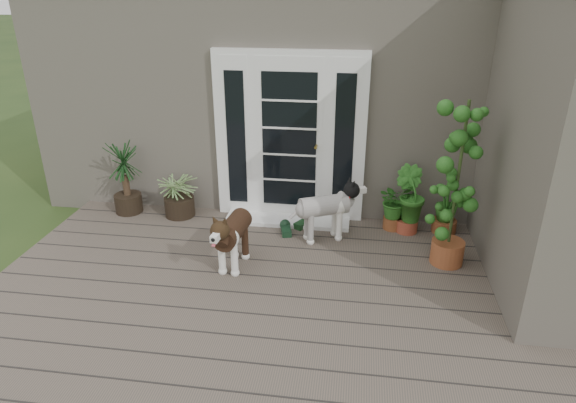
# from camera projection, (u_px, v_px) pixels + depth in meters

# --- Properties ---
(deck) EXTENTS (6.20, 4.60, 0.12)m
(deck) POSITION_uv_depth(u_px,v_px,m) (278.00, 321.00, 4.77)
(deck) COLOR #6B5B4C
(deck) RESTS_ON ground
(house_main) EXTENTS (7.40, 4.00, 3.10)m
(house_main) POSITION_uv_depth(u_px,v_px,m) (320.00, 80.00, 8.00)
(house_main) COLOR #665E54
(house_main) RESTS_ON ground
(door_unit) EXTENTS (1.90, 0.14, 2.15)m
(door_unit) POSITION_uv_depth(u_px,v_px,m) (290.00, 138.00, 6.32)
(door_unit) COLOR white
(door_unit) RESTS_ON deck
(door_step) EXTENTS (1.60, 0.40, 0.05)m
(door_step) POSITION_uv_depth(u_px,v_px,m) (288.00, 220.00, 6.57)
(door_step) COLOR white
(door_step) RESTS_ON deck
(brindle_dog) EXTENTS (0.42, 0.82, 0.66)m
(brindle_dog) POSITION_uv_depth(u_px,v_px,m) (233.00, 239.00, 5.44)
(brindle_dog) COLOR #3C2415
(brindle_dog) RESTS_ON deck
(white_dog) EXTENTS (0.85, 0.63, 0.65)m
(white_dog) POSITION_uv_depth(u_px,v_px,m) (324.00, 215.00, 6.01)
(white_dog) COLOR silver
(white_dog) RESTS_ON deck
(spider_plant) EXTENTS (0.83, 0.83, 0.70)m
(spider_plant) POSITION_uv_depth(u_px,v_px,m) (178.00, 191.00, 6.62)
(spider_plant) COLOR #799B5F
(spider_plant) RESTS_ON deck
(yucca) EXTENTS (0.83, 0.83, 0.99)m
(yucca) POSITION_uv_depth(u_px,v_px,m) (125.00, 178.00, 6.66)
(yucca) COLOR black
(yucca) RESTS_ON deck
(herb_a) EXTENTS (0.58, 0.58, 0.53)m
(herb_a) POSITION_uv_depth(u_px,v_px,m) (394.00, 209.00, 6.30)
(herb_a) COLOR #1C5C1A
(herb_a) RESTS_ON deck
(herb_b) EXTENTS (0.59, 0.59, 0.63)m
(herb_b) POSITION_uv_depth(u_px,v_px,m) (408.00, 208.00, 6.20)
(herb_b) COLOR #1C5618
(herb_b) RESTS_ON deck
(herb_c) EXTENTS (0.46, 0.46, 0.51)m
(herb_c) POSITION_uv_depth(u_px,v_px,m) (446.00, 213.00, 6.22)
(herb_c) COLOR #295819
(herb_c) RESTS_ON deck
(sapling) EXTENTS (0.61, 0.61, 1.90)m
(sapling) POSITION_uv_depth(u_px,v_px,m) (457.00, 184.00, 5.25)
(sapling) COLOR #1A5B1E
(sapling) RESTS_ON deck
(clog_left) EXTENTS (0.24, 0.37, 0.10)m
(clog_left) POSITION_uv_depth(u_px,v_px,m) (286.00, 229.00, 6.28)
(clog_left) COLOR black
(clog_left) RESTS_ON deck
(clog_right) EXTENTS (0.30, 0.36, 0.10)m
(clog_right) POSITION_uv_depth(u_px,v_px,m) (304.00, 223.00, 6.44)
(clog_right) COLOR #173A1B
(clog_right) RESTS_ON deck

